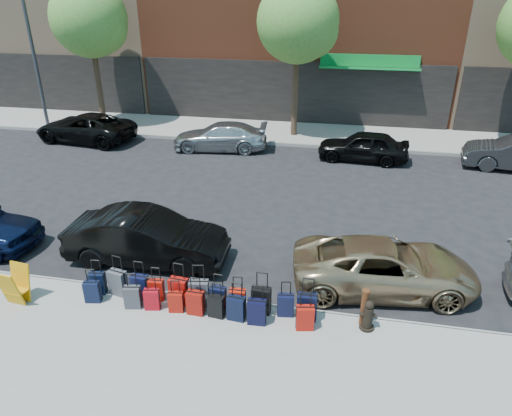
% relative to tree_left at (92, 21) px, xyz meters
% --- Properties ---
extents(ground, '(120.00, 120.00, 0.00)m').
position_rel_tree_left_xyz_m(ground, '(9.86, -9.50, -5.41)').
color(ground, black).
rests_on(ground, ground).
extents(sidewalk_near, '(60.00, 4.00, 0.15)m').
position_rel_tree_left_xyz_m(sidewalk_near, '(9.86, -16.00, -5.34)').
color(sidewalk_near, gray).
rests_on(sidewalk_near, ground).
extents(sidewalk_far, '(60.00, 4.00, 0.15)m').
position_rel_tree_left_xyz_m(sidewalk_far, '(9.86, 0.50, -5.34)').
color(sidewalk_far, gray).
rests_on(sidewalk_far, ground).
extents(curb_near, '(60.00, 0.08, 0.15)m').
position_rel_tree_left_xyz_m(curb_near, '(9.86, -13.98, -5.34)').
color(curb_near, gray).
rests_on(curb_near, ground).
extents(curb_far, '(60.00, 0.08, 0.15)m').
position_rel_tree_left_xyz_m(curb_far, '(9.86, -1.52, -5.34)').
color(curb_far, gray).
rests_on(curb_far, ground).
extents(tree_left, '(3.80, 3.80, 7.27)m').
position_rel_tree_left_xyz_m(tree_left, '(0.00, 0.00, 0.00)').
color(tree_left, black).
rests_on(tree_left, sidewalk_far).
extents(tree_center, '(3.80, 3.80, 7.27)m').
position_rel_tree_left_xyz_m(tree_center, '(10.50, 0.00, 0.00)').
color(tree_center, black).
rests_on(tree_center, sidewalk_far).
extents(streetlight, '(2.59, 0.18, 8.00)m').
position_rel_tree_left_xyz_m(streetlight, '(-2.94, -0.70, -0.75)').
color(streetlight, '#333338').
rests_on(streetlight, sidewalk_far).
extents(suitcase_front_0, '(0.40, 0.25, 0.90)m').
position_rel_tree_left_xyz_m(suitcase_front_0, '(7.29, -14.31, -4.98)').
color(suitcase_front_0, black).
rests_on(suitcase_front_0, sidewalk_near).
extents(suitcase_front_1, '(0.47, 0.32, 1.04)m').
position_rel_tree_left_xyz_m(suitcase_front_1, '(7.80, -14.26, -4.94)').
color(suitcase_front_1, '#434349').
rests_on(suitcase_front_1, sidewalk_near).
extents(suitcase_front_2, '(0.41, 0.23, 0.98)m').
position_rel_tree_left_xyz_m(suitcase_front_2, '(8.38, -14.29, -4.95)').
color(suitcase_front_2, black).
rests_on(suitcase_front_2, sidewalk_near).
extents(suitcase_front_3, '(0.37, 0.21, 0.86)m').
position_rel_tree_left_xyz_m(suitcase_front_3, '(8.80, -14.28, -4.99)').
color(suitcase_front_3, '#A7140A').
rests_on(suitcase_front_3, sidewalk_near).
extents(suitcase_front_4, '(0.46, 0.28, 1.05)m').
position_rel_tree_left_xyz_m(suitcase_front_4, '(9.37, -14.29, -4.93)').
color(suitcase_front_4, '#970E09').
rests_on(suitcase_front_4, sidewalk_near).
extents(suitcase_front_5, '(0.48, 0.32, 1.08)m').
position_rel_tree_left_xyz_m(suitcase_front_5, '(9.87, -14.30, -4.92)').
color(suitcase_front_5, '#3D3D42').
rests_on(suitcase_front_5, sidewalk_near).
extents(suitcase_front_6, '(0.38, 0.22, 0.88)m').
position_rel_tree_left_xyz_m(suitcase_front_6, '(10.32, -14.29, -4.98)').
color(suitcase_front_6, black).
rests_on(suitcase_front_6, sidewalk_near).
extents(suitcase_front_7, '(0.38, 0.22, 0.89)m').
position_rel_tree_left_xyz_m(suitcase_front_7, '(10.79, -14.30, -4.98)').
color(suitcase_front_7, '#B11B0B').
rests_on(suitcase_front_7, sidewalk_near).
extents(suitcase_front_8, '(0.44, 0.26, 1.04)m').
position_rel_tree_left_xyz_m(suitcase_front_8, '(11.34, -14.27, -4.93)').
color(suitcase_front_8, black).
rests_on(suitcase_front_8, sidewalk_near).
extents(suitcase_front_9, '(0.39, 0.25, 0.88)m').
position_rel_tree_left_xyz_m(suitcase_front_9, '(11.90, -14.27, -4.99)').
color(suitcase_front_9, black).
rests_on(suitcase_front_9, sidewalk_near).
extents(suitcase_front_10, '(0.44, 0.25, 1.05)m').
position_rel_tree_left_xyz_m(suitcase_front_10, '(12.38, -14.31, -4.93)').
color(suitcase_front_10, black).
rests_on(suitcase_front_10, sidewalk_near).
extents(suitcase_back_0, '(0.39, 0.27, 0.87)m').
position_rel_tree_left_xyz_m(suitcase_back_0, '(7.33, -14.64, -4.99)').
color(suitcase_back_0, black).
rests_on(suitcase_back_0, sidewalk_near).
extents(suitcase_back_2, '(0.41, 0.28, 0.89)m').
position_rel_tree_left_xyz_m(suitcase_back_2, '(8.37, -14.67, -4.98)').
color(suitcase_back_2, '#38383D').
rests_on(suitcase_back_2, sidewalk_near).
extents(suitcase_back_3, '(0.38, 0.26, 0.83)m').
position_rel_tree_left_xyz_m(suitcase_back_3, '(8.83, -14.63, -5.00)').
color(suitcase_back_3, '#A40A15').
rests_on(suitcase_back_3, sidewalk_near).
extents(suitcase_back_4, '(0.36, 0.25, 0.81)m').
position_rel_tree_left_xyz_m(suitcase_back_4, '(9.40, -14.61, -5.01)').
color(suitcase_back_4, '#9B140A').
rests_on(suitcase_back_4, sidewalk_near).
extents(suitcase_back_5, '(0.40, 0.24, 0.93)m').
position_rel_tree_left_xyz_m(suitcase_back_5, '(9.87, -14.60, -4.97)').
color(suitcase_back_5, maroon).
rests_on(suitcase_back_5, sidewalk_near).
extents(suitcase_back_6, '(0.38, 0.25, 0.86)m').
position_rel_tree_left_xyz_m(suitcase_back_6, '(10.37, -14.61, -4.99)').
color(suitcase_back_6, black).
rests_on(suitcase_back_6, sidewalk_near).
extents(suitcase_back_7, '(0.41, 0.27, 0.94)m').
position_rel_tree_left_xyz_m(suitcase_back_7, '(10.83, -14.61, -4.97)').
color(suitcase_back_7, black).
rests_on(suitcase_back_7, sidewalk_near).
extents(suitcase_back_8, '(0.41, 0.25, 0.96)m').
position_rel_tree_left_xyz_m(suitcase_back_8, '(11.31, -14.66, -4.96)').
color(suitcase_back_8, black).
rests_on(suitcase_back_8, sidewalk_near).
extents(suitcase_back_10, '(0.42, 0.29, 0.92)m').
position_rel_tree_left_xyz_m(suitcase_back_10, '(12.38, -14.64, -4.98)').
color(suitcase_back_10, '#A0130A').
rests_on(suitcase_back_10, sidewalk_near).
extents(fire_hydrant, '(0.37, 0.33, 0.73)m').
position_rel_tree_left_xyz_m(fire_hydrant, '(13.72, -14.37, -4.93)').
color(fire_hydrant, black).
rests_on(fire_hydrant, sidewalk_near).
extents(bollard, '(0.17, 0.17, 0.91)m').
position_rel_tree_left_xyz_m(bollard, '(13.62, -14.25, -4.79)').
color(bollard, '#38190C').
rests_on(bollard, sidewalk_near).
extents(display_rack, '(0.58, 0.63, 0.93)m').
position_rel_tree_left_xyz_m(display_rack, '(5.60, -15.02, -4.80)').
color(display_rack, '#CE8C0B').
rests_on(display_rack, sidewalk_near).
extents(car_near_1, '(4.44, 1.67, 1.45)m').
position_rel_tree_left_xyz_m(car_near_1, '(7.81, -12.47, -4.69)').
color(car_near_1, black).
rests_on(car_near_1, ground).
extents(car_near_2, '(4.78, 2.65, 1.27)m').
position_rel_tree_left_xyz_m(car_near_2, '(14.15, -12.52, -4.78)').
color(car_near_2, tan).
rests_on(car_near_2, ground).
extents(car_far_0, '(5.18, 2.86, 1.37)m').
position_rel_tree_left_xyz_m(car_far_0, '(0.31, -2.64, -4.72)').
color(car_far_0, black).
rests_on(car_far_0, ground).
extents(car_far_1, '(4.56, 2.27, 1.27)m').
position_rel_tree_left_xyz_m(car_far_1, '(7.20, -2.63, -4.78)').
color(car_far_1, '#B1B4B8').
rests_on(car_far_1, ground).
extents(car_far_2, '(3.99, 1.84, 1.32)m').
position_rel_tree_left_xyz_m(car_far_2, '(13.76, -2.88, -4.75)').
color(car_far_2, black).
rests_on(car_far_2, ground).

